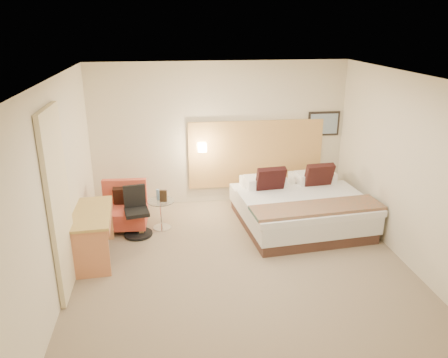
{
  "coord_description": "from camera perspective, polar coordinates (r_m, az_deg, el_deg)",
  "views": [
    {
      "loc": [
        -1.01,
        -5.46,
        3.36
      ],
      "look_at": [
        -0.17,
        0.64,
        1.13
      ],
      "focal_mm": 35.0,
      "sensor_mm": 36.0,
      "label": 1
    }
  ],
  "objects": [
    {
      "name": "floor",
      "position": [
        6.49,
        2.32,
        -11.37
      ],
      "size": [
        4.8,
        5.0,
        0.02
      ],
      "primitive_type": "cube",
      "color": "#826F57",
      "rests_on": "ground"
    },
    {
      "name": "ceiling",
      "position": [
        5.59,
        2.71,
        13.21
      ],
      "size": [
        4.8,
        5.0,
        0.02
      ],
      "primitive_type": "cube",
      "color": "white",
      "rests_on": "floor"
    },
    {
      "name": "wall_back",
      "position": [
        8.28,
        -0.57,
        5.86
      ],
      "size": [
        4.8,
        0.02,
        2.7
      ],
      "primitive_type": "cube",
      "color": "beige",
      "rests_on": "floor"
    },
    {
      "name": "wall_front",
      "position": [
        3.71,
        9.52,
        -13.26
      ],
      "size": [
        4.8,
        0.02,
        2.7
      ],
      "primitive_type": "cube",
      "color": "beige",
      "rests_on": "floor"
    },
    {
      "name": "wall_left",
      "position": [
        5.98,
        -20.86,
        -1.08
      ],
      "size": [
        0.02,
        5.0,
        2.7
      ],
      "primitive_type": "cube",
      "color": "beige",
      "rests_on": "floor"
    },
    {
      "name": "wall_right",
      "position": [
        6.74,
        23.1,
        0.93
      ],
      "size": [
        0.02,
        5.0,
        2.7
      ],
      "primitive_type": "cube",
      "color": "beige",
      "rests_on": "floor"
    },
    {
      "name": "headboard_panel",
      "position": [
        8.46,
        4.19,
        3.31
      ],
      "size": [
        2.6,
        0.04,
        1.3
      ],
      "primitive_type": "cube",
      "color": "tan",
      "rests_on": "wall_back"
    },
    {
      "name": "art_frame",
      "position": [
        8.7,
        12.88,
        7.07
      ],
      "size": [
        0.62,
        0.03,
        0.47
      ],
      "primitive_type": "cube",
      "color": "black",
      "rests_on": "wall_back"
    },
    {
      "name": "art_canvas",
      "position": [
        8.68,
        12.92,
        7.04
      ],
      "size": [
        0.54,
        0.01,
        0.39
      ],
      "primitive_type": "cube",
      "color": "gray",
      "rests_on": "wall_back"
    },
    {
      "name": "lamp_arm",
      "position": [
        8.21,
        -2.92,
        4.27
      ],
      "size": [
        0.02,
        0.12,
        0.02
      ],
      "primitive_type": "cylinder",
      "rotation": [
        1.57,
        0.0,
        0.0
      ],
      "color": "silver",
      "rests_on": "wall_back"
    },
    {
      "name": "lamp_shade",
      "position": [
        8.15,
        -2.88,
        4.16
      ],
      "size": [
        0.15,
        0.15,
        0.15
      ],
      "primitive_type": "cube",
      "color": "#FEECC6",
      "rests_on": "wall_back"
    },
    {
      "name": "curtain",
      "position": [
        5.79,
        -20.73,
        -3.14
      ],
      "size": [
        0.06,
        0.9,
        2.42
      ],
      "primitive_type": "cube",
      "color": "beige",
      "rests_on": "wall_left"
    },
    {
      "name": "bottle_a",
      "position": [
        7.47,
        -8.63,
        -2.01
      ],
      "size": [
        0.07,
        0.07,
        0.18
      ],
      "primitive_type": "cylinder",
      "rotation": [
        0.0,
        0.0,
        -0.26
      ],
      "color": "#81A6C8",
      "rests_on": "side_table"
    },
    {
      "name": "menu_folder",
      "position": [
        7.37,
        -7.93,
        -2.2
      ],
      "size": [
        0.13,
        0.07,
        0.2
      ],
      "primitive_type": "cube",
      "rotation": [
        0.0,
        0.0,
        -0.26
      ],
      "color": "#2F2013",
      "rests_on": "side_table"
    },
    {
      "name": "bed",
      "position": [
        7.69,
        9.83,
        -3.62
      ],
      "size": [
        2.23,
        2.19,
        1.01
      ],
      "color": "#422921",
      "rests_on": "floor"
    },
    {
      "name": "lounge_chair",
      "position": [
        7.68,
        -12.88,
        -3.96
      ],
      "size": [
        0.79,
        0.7,
        0.8
      ],
      "color": "tan",
      "rests_on": "floor"
    },
    {
      "name": "side_table",
      "position": [
        7.53,
        -8.17,
        -4.42
      ],
      "size": [
        0.56,
        0.56,
        0.51
      ],
      "color": "silver",
      "rests_on": "floor"
    },
    {
      "name": "desk",
      "position": [
        6.71,
        -16.63,
        -5.38
      ],
      "size": [
        0.63,
        1.23,
        0.75
      ],
      "color": "#AC8A43",
      "rests_on": "floor"
    },
    {
      "name": "desk_chair",
      "position": [
        7.36,
        -11.33,
        -4.71
      ],
      "size": [
        0.54,
        0.54,
        0.83
      ],
      "color": "black",
      "rests_on": "floor"
    }
  ]
}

